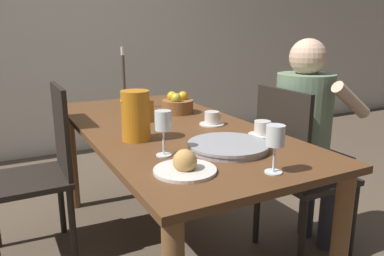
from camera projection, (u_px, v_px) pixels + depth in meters
The scene contains 15 objects.
ground_plane at pixel (170, 252), 2.15m from camera, with size 20.00×20.00×0.00m, color brown.
wall_back at pixel (76, 24), 3.70m from camera, with size 10.00×0.06×2.60m.
dining_table at pixel (168, 144), 1.99m from camera, with size 0.85×1.81×0.75m.
chair_person_side at pixel (297, 170), 2.02m from camera, with size 0.42×0.42×0.95m.
chair_opposite at pixel (41, 168), 2.03m from camera, with size 0.42×0.42×0.95m.
person_seated at pixel (307, 129), 2.03m from camera, with size 0.39×0.41×1.20m.
red_pitcher at pixel (136, 115), 1.68m from camera, with size 0.15×0.13×0.23m.
wine_glass_water at pixel (163, 123), 1.46m from camera, with size 0.07×0.07×0.18m.
wine_glass_juice at pixel (275, 139), 1.28m from camera, with size 0.07×0.07×0.17m.
teacup_near_person at pixel (262, 129), 1.77m from camera, with size 0.13×0.13×0.07m.
teacup_across at pixel (212, 119), 1.97m from camera, with size 0.13×0.13×0.07m.
serving_tray at pixel (228, 146), 1.56m from camera, with size 0.34×0.34×0.03m.
bread_plate at pixel (185, 166), 1.31m from camera, with size 0.23×0.23×0.09m.
fruit_bowl at pixel (177, 105), 2.25m from camera, with size 0.19×0.19×0.13m.
candlestick_tall at pixel (124, 85), 2.34m from camera, with size 0.06×0.06×0.39m.
Camera 1 is at (-0.77, -1.74, 1.23)m, focal length 35.00 mm.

